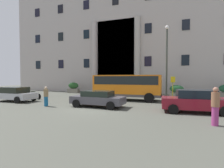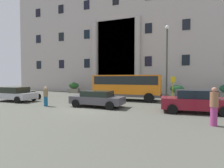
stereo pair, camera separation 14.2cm
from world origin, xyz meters
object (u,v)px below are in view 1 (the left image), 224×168
object	(u,v)px
scooter_by_planter	(34,95)
hedge_planter_entrance_right	(73,88)
bus_stop_sign	(173,85)
parked_sedan_far	(195,101)
parked_hatchback_near	(15,94)
hedge_planter_far_east	(136,91)
motorcycle_near_kerb	(174,101)
pedestrian_man_red_shirt	(46,96)
hedge_planter_west	(177,91)
lamppost_plaza_centre	(167,57)
orange_minibus	(127,85)
pedestrian_child_trailing	(215,106)
parked_estate_mid	(98,98)

from	to	relation	value
scooter_by_planter	hedge_planter_entrance_right	bearing A→B (deg)	99.28
bus_stop_sign	parked_sedan_far	bearing A→B (deg)	-78.29
parked_hatchback_near	hedge_planter_far_east	bearing A→B (deg)	42.59
motorcycle_near_kerb	pedestrian_man_red_shirt	distance (m)	10.26
hedge_planter_west	scooter_by_planter	xyz separation A→B (m)	(-14.64, -7.70, -0.22)
hedge_planter_entrance_right	hedge_planter_west	distance (m)	14.67
parked_hatchback_near	scooter_by_planter	bearing A→B (deg)	81.19
lamppost_plaza_centre	scooter_by_planter	bearing A→B (deg)	-160.74
bus_stop_sign	hedge_planter_entrance_right	distance (m)	14.68
hedge_planter_far_east	parked_sedan_far	world-z (taller)	parked_sedan_far
orange_minibus	lamppost_plaza_centre	size ratio (longest dim) A/B	0.86
orange_minibus	scooter_by_planter	distance (m)	10.08
bus_stop_sign	pedestrian_child_trailing	world-z (taller)	bus_stop_sign
scooter_by_planter	pedestrian_man_red_shirt	bearing A→B (deg)	-27.66
orange_minibus	pedestrian_child_trailing	size ratio (longest dim) A/B	3.66
hedge_planter_entrance_right	pedestrian_man_red_shirt	world-z (taller)	hedge_planter_entrance_right
orange_minibus	pedestrian_man_red_shirt	world-z (taller)	orange_minibus
parked_estate_mid	pedestrian_man_red_shirt	bearing A→B (deg)	-162.92
lamppost_plaza_centre	motorcycle_near_kerb	bearing A→B (deg)	-81.76
hedge_planter_entrance_right	scooter_by_planter	bearing A→B (deg)	-89.78
lamppost_plaza_centre	pedestrian_man_red_shirt	bearing A→B (deg)	-138.33
bus_stop_sign	pedestrian_man_red_shirt	size ratio (longest dim) A/B	1.52
hedge_planter_entrance_right	orange_minibus	bearing A→B (deg)	-28.96
orange_minibus	hedge_planter_west	bearing A→B (deg)	46.85
parked_estate_mid	scooter_by_planter	xyz separation A→B (m)	(-8.51, 2.23, -0.21)
parked_estate_mid	pedestrian_man_red_shirt	xyz separation A→B (m)	(-4.05, -1.09, 0.13)
pedestrian_man_red_shirt	parked_hatchback_near	bearing A→B (deg)	-16.20
parked_estate_mid	hedge_planter_entrance_right	bearing A→B (deg)	132.22
parked_sedan_far	pedestrian_child_trailing	distance (m)	3.04
scooter_by_planter	orange_minibus	bearing A→B (deg)	23.33
parked_estate_mid	parked_sedan_far	distance (m)	6.91
bus_stop_sign	lamppost_plaza_centre	size ratio (longest dim) A/B	0.31
hedge_planter_west	parked_sedan_far	bearing A→B (deg)	-85.48
hedge_planter_entrance_right	parked_sedan_far	world-z (taller)	hedge_planter_entrance_right
lamppost_plaza_centre	hedge_planter_entrance_right	bearing A→B (deg)	166.90
hedge_planter_entrance_right	pedestrian_child_trailing	xyz separation A→B (m)	(15.92, -13.02, 0.17)
hedge_planter_entrance_right	pedestrian_child_trailing	size ratio (longest dim) A/B	0.97
scooter_by_planter	pedestrian_child_trailing	distance (m)	16.71
orange_minibus	parked_estate_mid	xyz separation A→B (m)	(-1.20, -4.70, -0.88)
pedestrian_child_trailing	scooter_by_planter	bearing A→B (deg)	-161.52
hedge_planter_far_east	parked_sedan_far	size ratio (longest dim) A/B	0.38
scooter_by_planter	pedestrian_child_trailing	xyz separation A→B (m)	(15.89, -5.16, 0.48)
hedge_planter_west	pedestrian_child_trailing	bearing A→B (deg)	-84.47
parked_estate_mid	lamppost_plaza_centre	bearing A→B (deg)	56.34
hedge_planter_entrance_right	hedge_planter_far_east	bearing A→B (deg)	-4.61
parked_estate_mid	lamppost_plaza_centre	xyz separation A→B (m)	(4.98, 6.95, 3.90)
motorcycle_near_kerb	lamppost_plaza_centre	size ratio (longest dim) A/B	0.24
parked_sedan_far	pedestrian_child_trailing	world-z (taller)	pedestrian_child_trailing
hedge_planter_west	pedestrian_child_trailing	size ratio (longest dim) A/B	0.93
hedge_planter_entrance_right	pedestrian_man_red_shirt	xyz separation A→B (m)	(4.49, -11.19, 0.02)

